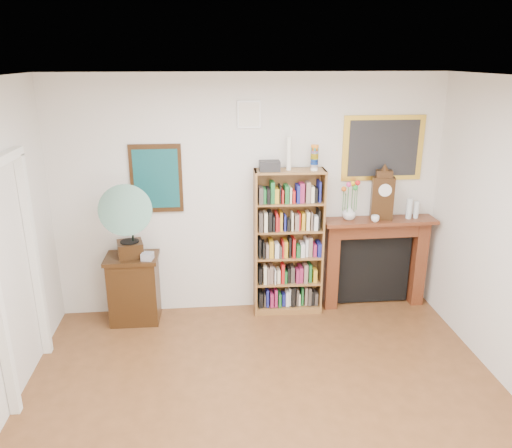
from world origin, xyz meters
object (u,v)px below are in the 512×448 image
Objects in this scene: cd_stack at (147,256)px; bottle_left at (409,209)px; mantel_clock at (383,196)px; bookshelf at (289,235)px; fireplace at (375,254)px; flower_vase at (349,212)px; teacup at (375,219)px; bottle_right at (416,210)px; gramophone at (125,217)px; side_cabinet at (134,289)px.

bottle_left is (3.05, 0.20, 0.40)m from cd_stack.
mantel_clock is (2.72, 0.21, 0.57)m from cd_stack.
bottle_left is at bearing 2.35° from bookshelf.
flower_vase is (-0.36, -0.03, 0.55)m from fireplace.
teacup reaches higher than cd_stack.
bottle_right is at bearing 10.58° from teacup.
bottle_left is at bearing -2.22° from flower_vase.
gramophone is 5.24× the size of flower_vase.
cd_stack is at bearing -175.47° from fireplace.
gramophone is at bearing -171.57° from bookshelf.
fireplace reaches higher than side_cabinet.
bookshelf is at bearing -179.30° from bottle_right.
cd_stack is at bearing -30.00° from side_cabinet.
cd_stack is (-1.62, -0.19, -0.13)m from bookshelf.
bookshelf is at bearing -177.34° from fireplace.
fireplace is at bearing 171.02° from bottle_left.
fireplace is 2.98m from gramophone.
flower_vase is at bearing -170.17° from mantel_clock.
teacup is at bearing 0.59° from side_cabinet.
bottle_right is (0.42, -0.01, -0.18)m from mantel_clock.
bookshelf is 1.63m from cd_stack.
gramophone reaches higher than fireplace.
gramophone is 7.49× the size of cd_stack.
cd_stack is 0.21× the size of mantel_clock.
bottle_left reaches higher than side_cabinet.
cd_stack is 1.24× the size of teacup.
fireplace is 13.94× the size of teacup.
mantel_clock is 6.05× the size of teacup.
teacup is 0.45m from bottle_left.
bookshelf reaches higher than teacup.
bottle_right reaches higher than fireplace.
gramophone is 0.51m from cd_stack.
bookshelf is 10.06× the size of bottle_right.
mantel_clock is at bearing 45.50° from teacup.
bookshelf is 1.55m from bottle_right.
gramophone is at bearing -174.51° from flower_vase.
bookshelf is at bearing -6.52° from gramophone.
bookshelf is at bearing -179.61° from bottle_left.
mantel_clock is (1.10, 0.03, 0.44)m from bookshelf.
mantel_clock is 0.43m from flower_vase.
fireplace is 2.30× the size of mantel_clock.
fireplace is at bearing 174.04° from bottle_right.
bottle_right reaches higher than cd_stack.
bookshelf reaches higher than gramophone.
side_cabinet is 3.44m from bottle_right.
bottle_left is at bearing 11.67° from teacup.
cd_stack is (-2.70, -0.25, 0.18)m from fireplace.
bookshelf is at bearing 175.40° from teacup.
gramophone is at bearing -177.43° from teacup.
bookshelf reaches higher than flower_vase.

